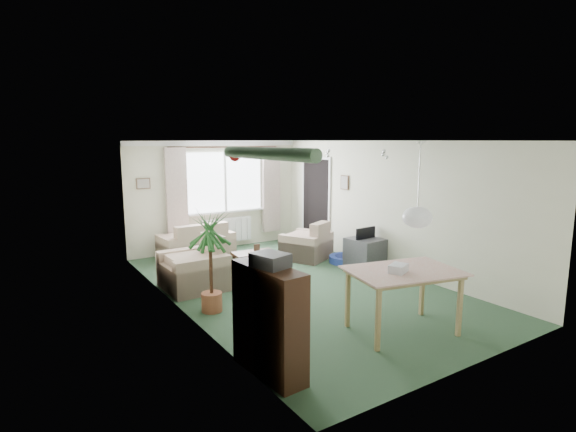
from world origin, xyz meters
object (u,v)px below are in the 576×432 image
sofa (196,240)px  armchair_corner (306,240)px  tv_cube (365,253)px  pet_bed (346,259)px  dining_table (402,302)px  coffee_table (255,261)px  houseplant (211,261)px  bookshelf (269,321)px  armchair_left (193,263)px

sofa → armchair_corner: bearing=141.1°
tv_cube → pet_bed: 0.54m
armchair_corner → tv_cube: bearing=88.5°
dining_table → pet_bed: 3.32m
coffee_table → dining_table: 3.43m
houseplant → dining_table: 2.64m
coffee_table → pet_bed: coffee_table is taller
houseplant → coffee_table: bearing=44.5°
armchair_corner → houseplant: size_ratio=0.60×
coffee_table → tv_cube: tv_cube is taller
sofa → pet_bed: bearing=136.4°
sofa → tv_cube: 3.49m
houseplant → pet_bed: size_ratio=2.18×
tv_cube → bookshelf: bearing=-149.8°
coffee_table → bookshelf: 3.82m
sofa → tv_cube: (2.40, -2.52, -0.08)m
sofa → tv_cube: sofa is taller
houseplant → dining_table: (1.76, -1.94, -0.34)m
houseplant → armchair_left: bearing=82.3°
sofa → armchair_left: armchair_left is taller
dining_table → houseplant: bearing=132.2°
bookshelf → tv_cube: size_ratio=1.82×
houseplant → tv_cube: (3.35, 0.48, -0.45)m
coffee_table → pet_bed: size_ratio=1.17×
coffee_table → houseplant: size_ratio=0.54×
armchair_left → bookshelf: 3.07m
armchair_corner → houseplant: 3.28m
houseplant → pet_bed: 3.51m
coffee_table → houseplant: (-1.49, -1.47, 0.56)m
bookshelf → pet_bed: size_ratio=1.71×
dining_table → pet_bed: (1.54, 2.92, -0.33)m
coffee_table → houseplant: 2.16m
tv_cube → houseplant: bearing=-176.0°
bookshelf → dining_table: size_ratio=0.91×
coffee_table → bookshelf: size_ratio=0.69×
tv_cube → dining_table: bearing=-127.5°
coffee_table → pet_bed: bearing=-15.0°
armchair_corner → tv_cube: 1.30m
coffee_table → pet_bed: (1.81, -0.49, -0.11)m
bookshelf → tv_cube: 4.30m
armchair_corner → dining_table: (-1.05, -3.60, 0.00)m
armchair_corner → pet_bed: 0.90m
armchair_corner → dining_table: size_ratio=0.70×
coffee_table → bookshelf: (-1.68, -3.41, 0.40)m
armchair_corner → houseplant: houseplant is taller
sofa → tv_cube: size_ratio=2.34×
tv_cube → pet_bed: size_ratio=0.94×
sofa → coffee_table: size_ratio=1.87×
armchair_left → pet_bed: bearing=86.3°
coffee_table → sofa: bearing=109.3°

